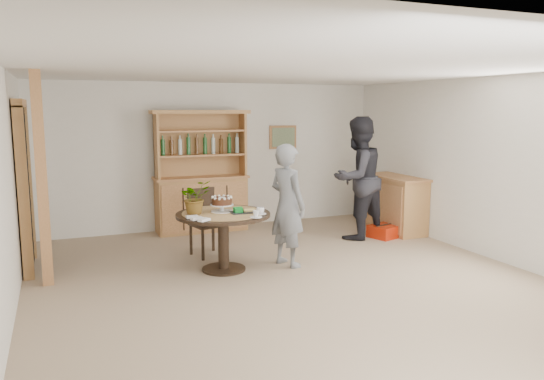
{
  "coord_description": "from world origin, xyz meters",
  "views": [
    {
      "loc": [
        -2.52,
        -5.39,
        2.07
      ],
      "look_at": [
        -0.04,
        0.71,
        1.05
      ],
      "focal_mm": 35.0,
      "sensor_mm": 36.0,
      "label": 1
    }
  ],
  "objects": [
    {
      "name": "doorway",
      "position": [
        -2.93,
        2.0,
        1.11
      ],
      "size": [
        0.13,
        1.1,
        2.18
      ],
      "color": "black",
      "rests_on": "ground"
    },
    {
      "name": "room_shell",
      "position": [
        0.0,
        0.01,
        1.74
      ],
      "size": [
        6.04,
        7.04,
        2.52
      ],
      "color": "white",
      "rests_on": "ground"
    },
    {
      "name": "napkins",
      "position": [
        -1.02,
        0.64,
        0.77
      ],
      "size": [
        0.24,
        0.33,
        0.03
      ],
      "color": "white",
      "rests_on": "dining_table"
    },
    {
      "name": "red_suitcase",
      "position": [
        2.4,
        1.7,
        0.1
      ],
      "size": [
        0.69,
        0.56,
        0.21
      ],
      "rotation": [
        0.0,
        0.0,
        0.31
      ],
      "color": "red",
      "rests_on": "ground"
    },
    {
      "name": "ground",
      "position": [
        0.0,
        0.0,
        0.0
      ],
      "size": [
        7.0,
        7.0,
        0.0
      ],
      "primitive_type": "plane",
      "color": "tan",
      "rests_on": "ground"
    },
    {
      "name": "coffee_cup_a",
      "position": [
        -0.21,
        0.68,
        0.8
      ],
      "size": [
        0.15,
        0.15,
        0.09
      ],
      "color": "silver",
      "rests_on": "dining_table"
    },
    {
      "name": "sideboard",
      "position": [
        2.74,
        2.0,
        0.47
      ],
      "size": [
        0.54,
        1.26,
        0.94
      ],
      "color": "tan",
      "rests_on": "ground"
    },
    {
      "name": "teen_boy",
      "position": [
        0.24,
        0.86,
        0.81
      ],
      "size": [
        0.56,
        0.68,
        1.62
      ],
      "primitive_type": "imported",
      "rotation": [
        0.0,
        0.0,
        1.9
      ],
      "color": "slate",
      "rests_on": "ground"
    },
    {
      "name": "gift_tray",
      "position": [
        -0.39,
        0.83,
        0.79
      ],
      "size": [
        0.3,
        0.2,
        0.08
      ],
      "color": "black",
      "rests_on": "dining_table"
    },
    {
      "name": "hutch",
      "position": [
        -0.3,
        3.24,
        0.69
      ],
      "size": [
        1.62,
        0.54,
        2.04
      ],
      "color": "tan",
      "rests_on": "ground"
    },
    {
      "name": "adult_person",
      "position": [
        1.88,
        1.81,
        0.97
      ],
      "size": [
        1.11,
        0.97,
        1.94
      ],
      "primitive_type": "imported",
      "rotation": [
        0.0,
        0.0,
        3.42
      ],
      "color": "black",
      "rests_on": "ground"
    },
    {
      "name": "dining_table",
      "position": [
        -0.61,
        0.96,
        0.6
      ],
      "size": [
        1.2,
        1.2,
        0.76
      ],
      "color": "black",
      "rests_on": "ground"
    },
    {
      "name": "birthday_cake",
      "position": [
        -0.61,
        1.01,
        0.88
      ],
      "size": [
        0.3,
        0.3,
        0.2
      ],
      "color": "white",
      "rests_on": "dining_table"
    },
    {
      "name": "dining_chair",
      "position": [
        -0.62,
        1.78,
        0.54
      ],
      "size": [
        0.5,
        0.5,
        0.95
      ],
      "rotation": [
        0.0,
        0.0,
        0.23
      ],
      "color": "black",
      "rests_on": "ground"
    },
    {
      "name": "flower_vase",
      "position": [
        -0.96,
        1.01,
        0.97
      ],
      "size": [
        0.47,
        0.44,
        0.42
      ],
      "primitive_type": "imported",
      "rotation": [
        0.0,
        0.0,
        0.35
      ],
      "color": "#3F7233",
      "rests_on": "dining_table"
    },
    {
      "name": "pine_post",
      "position": [
        -2.7,
        1.2,
        1.25
      ],
      "size": [
        0.12,
        0.12,
        2.5
      ],
      "primitive_type": "cube",
      "color": "tan",
      "rests_on": "ground"
    },
    {
      "name": "coffee_cup_b",
      "position": [
        -0.33,
        0.51,
        0.79
      ],
      "size": [
        0.15,
        0.15,
        0.08
      ],
      "color": "silver",
      "rests_on": "dining_table"
    }
  ]
}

